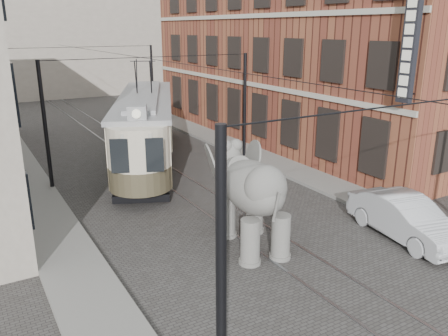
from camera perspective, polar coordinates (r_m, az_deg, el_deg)
ground at (r=19.40m, az=-0.81°, el=-5.04°), size 120.00×120.00×0.00m
tram_rails at (r=19.39m, az=-0.81°, el=-5.00°), size 1.54×80.00×0.02m
sidewalk_right at (r=22.75m, az=12.46°, el=-1.85°), size 2.00×60.00×0.15m
sidewalk_left at (r=17.39m, az=-19.99°, el=-8.61°), size 2.00×60.00×0.15m
brick_building at (r=31.66m, az=8.76°, el=14.58°), size 8.00×26.00×12.00m
distant_block at (r=56.33m, az=-22.20°, el=15.63°), size 28.00×10.00×14.00m
catenary at (r=22.78m, az=-7.54°, el=6.07°), size 11.00×30.20×6.00m
tram at (r=26.06m, az=-9.82°, el=6.96°), size 8.37×14.23×5.65m
elephant at (r=15.52m, az=3.64°, el=-4.15°), size 4.02×6.01×3.40m
parked_car at (r=17.76m, az=21.78°, el=-5.80°), size 2.28×4.89×1.55m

